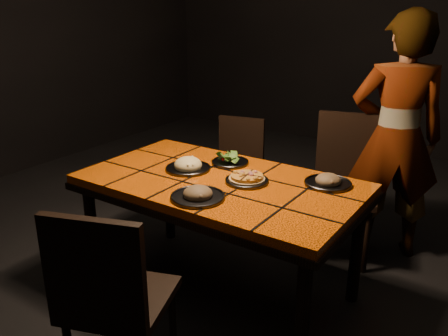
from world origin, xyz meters
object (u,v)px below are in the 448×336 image
Objects in this scene: chair_far_left at (237,163)px; plate_pasta at (188,166)px; dining_table at (220,192)px; plate_pizza at (247,179)px; chair_far_right at (346,176)px; chair_near at (110,295)px; diner at (396,139)px.

chair_far_left is 3.06× the size of plate_pasta.
dining_table is 6.51× the size of plate_pizza.
chair_far_left is 0.91m from chair_far_right.
dining_table is at bearing -76.52° from chair_far_left.
chair_far_left reaches higher than plate_pizza.
chair_far_right is 3.62× the size of plate_pasta.
chair_far_right reaches higher than plate_pasta.
chair_far_right is at bearing 72.43° from plate_pizza.
plate_pizza is at bearing -113.54° from chair_near.
chair_far_left is 0.50× the size of diner.
plate_pasta is (-0.68, -0.90, 0.20)m from chair_far_right.
chair_near is 1.06m from plate_pasta.
dining_table is 1.93× the size of chair_far_left.
diner is at bearing -126.33° from chair_near.
diner is (0.26, 0.17, 0.28)m from chair_far_right.
diner is at bearing -6.31° from chair_far_left.
dining_table is 1.63× the size of chair_far_right.
diner is at bearing 62.49° from plate_pizza.
chair_near reaches higher than chair_far_left.
dining_table is at bearing 32.87° from diner.
dining_table is at bearing -5.73° from plate_pasta.
diner is at bearing 16.07° from chair_far_right.
chair_near is 1.03m from plate_pizza.
plate_pasta is at bearing -90.72° from chair_near.
chair_far_left is at bearing -17.60° from diner.
diner is 1.43m from plate_pasta.
plate_pasta is at bearing -176.46° from plate_pizza.
plate_pizza is at bearing 3.54° from plate_pasta.
diner is (1.17, 0.15, 0.36)m from chair_far_left.
plate_pizza is (0.63, -0.89, 0.29)m from chair_far_left.
plate_pasta is (-0.41, -0.03, 0.01)m from plate_pizza.
chair_near is at bearing 48.72° from diner.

